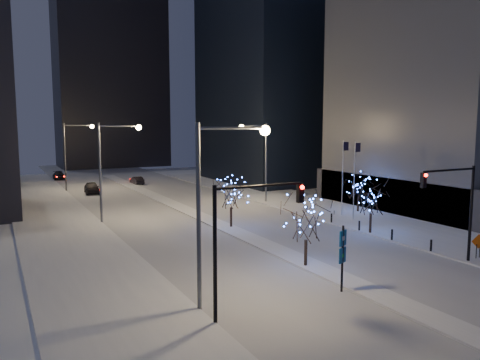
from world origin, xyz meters
TOP-DOWN VIEW (x-y plane):
  - ground at (0.00, 0.00)m, footprint 160.00×160.00m
  - road at (0.00, 35.00)m, footprint 20.00×130.00m
  - median at (0.00, 30.00)m, footprint 2.00×80.00m
  - east_sidewalk at (15.00, 20.00)m, footprint 10.00×90.00m
  - west_sidewalk at (-14.00, 20.00)m, footprint 8.00×90.00m
  - midrise_block at (34.00, 18.00)m, footprint 30.00×22.00m
  - plinth at (34.00, 18.00)m, footprint 30.00×24.00m
  - horizon_block at (6.00, 92.00)m, footprint 24.00×14.00m
  - street_lamp_w_near at (-8.94, 2.00)m, footprint 4.40×0.56m
  - street_lamp_w_mid at (-8.94, 27.00)m, footprint 4.40×0.56m
  - street_lamp_w_far at (-8.94, 52.00)m, footprint 4.40×0.56m
  - street_lamp_east at (10.08, 30.00)m, footprint 3.90×0.56m
  - traffic_signal_west at (-8.44, -0.00)m, footprint 5.26×0.43m
  - traffic_signal_east at (8.94, 1.00)m, footprint 5.26×0.43m
  - flagpoles at (13.37, 17.25)m, footprint 1.35×2.60m
  - bollards at (10.20, 10.00)m, footprint 0.16×12.16m
  - car_near at (-7.02, 48.33)m, footprint 2.38×4.95m
  - car_mid at (1.50, 55.42)m, footprint 1.51×3.95m
  - car_far at (-9.00, 68.68)m, footprint 2.04×4.73m
  - holiday_tree_median_near at (-0.50, 5.57)m, footprint 4.24×4.24m
  - holiday_tree_median_far at (0.50, 19.00)m, footprint 4.42×4.42m
  - holiday_tree_plaza_near at (10.50, 10.89)m, footprint 4.16×4.16m
  - holiday_tree_plaza_far at (16.71, 19.39)m, footprint 4.22×4.22m
  - wayfinding_sign at (-1.44, 0.65)m, footprint 0.69×0.36m
  - construction_sign at (11.70, 1.10)m, footprint 1.00×0.48m

SIDE VIEW (x-z plane):
  - ground at x=0.00m, z-range 0.00..0.00m
  - road at x=0.00m, z-range 0.00..0.02m
  - median at x=0.00m, z-range 0.00..0.15m
  - east_sidewalk at x=15.00m, z-range 0.00..0.15m
  - west_sidewalk at x=-14.00m, z-range 0.00..0.15m
  - bollards at x=10.20m, z-range 0.15..1.05m
  - car_mid at x=1.50m, z-range 0.00..1.29m
  - car_far at x=-9.00m, z-range 0.00..1.36m
  - car_near at x=-7.02m, z-range 0.00..1.63m
  - construction_sign at x=11.70m, z-range 0.33..2.11m
  - plinth at x=34.00m, z-range 0.00..4.00m
  - wayfinding_sign at x=-1.44m, z-range 0.46..4.47m
  - holiday_tree_plaza_far at x=16.71m, z-range 0.82..5.24m
  - holiday_tree_plaza_near at x=10.50m, z-range 0.89..5.69m
  - holiday_tree_median_near at x=-0.50m, z-range 0.90..5.84m
  - holiday_tree_median_far at x=0.50m, z-range 0.93..5.82m
  - traffic_signal_west at x=-8.44m, z-range 1.26..8.26m
  - traffic_signal_east at x=8.94m, z-range 1.26..8.26m
  - flagpoles at x=13.37m, z-range 0.80..8.80m
  - street_lamp_east at x=10.08m, z-range 1.45..11.45m
  - street_lamp_w_near at x=-8.94m, z-range 1.50..11.50m
  - street_lamp_w_mid at x=-8.94m, z-range 1.50..11.50m
  - street_lamp_w_far at x=-8.94m, z-range 1.50..11.50m
  - midrise_block at x=34.00m, z-range 0.00..30.00m
  - horizon_block at x=6.00m, z-range 0.00..42.00m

